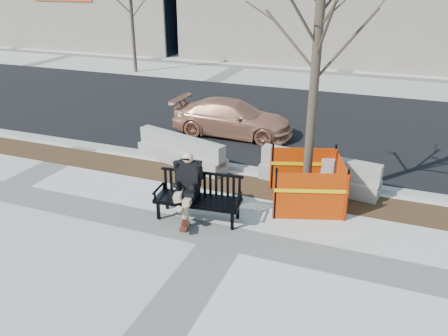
{
  "coord_description": "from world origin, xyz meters",
  "views": [
    {
      "loc": [
        2.97,
        -7.73,
        5.16
      ],
      "look_at": [
        -0.48,
        1.13,
        1.09
      ],
      "focal_mm": 36.16,
      "sensor_mm": 36.0,
      "label": 1
    }
  ],
  "objects": [
    {
      "name": "ground",
      "position": [
        0.0,
        0.0,
        0.0
      ],
      "size": [
        120.0,
        120.0,
        0.0
      ],
      "primitive_type": "plane",
      "color": "beige",
      "rests_on": "ground"
    },
    {
      "name": "mulch_strip",
      "position": [
        0.0,
        2.6,
        0.0
      ],
      "size": [
        40.0,
        1.2,
        0.02
      ],
      "primitive_type": "cube",
      "color": "#47301C",
      "rests_on": "ground"
    },
    {
      "name": "asphalt_street",
      "position": [
        0.0,
        8.8,
        0.0
      ],
      "size": [
        60.0,
        10.4,
        0.01
      ],
      "primitive_type": "cube",
      "color": "black",
      "rests_on": "ground"
    },
    {
      "name": "curb",
      "position": [
        0.0,
        3.55,
        0.06
      ],
      "size": [
        60.0,
        0.25,
        0.12
      ],
      "primitive_type": "cube",
      "color": "#9E9B93",
      "rests_on": "ground"
    },
    {
      "name": "bench",
      "position": [
        -0.88,
        0.53,
        0.0
      ],
      "size": [
        2.07,
        0.92,
        1.07
      ],
      "primitive_type": null,
      "rotation": [
        0.0,
        0.0,
        0.1
      ],
      "color": "black",
      "rests_on": "ground"
    },
    {
      "name": "seated_man",
      "position": [
        -1.15,
        0.56,
        0.0
      ],
      "size": [
        0.78,
        1.17,
        1.55
      ],
      "primitive_type": null,
      "rotation": [
        0.0,
        0.0,
        0.1
      ],
      "color": "black",
      "rests_on": "ground"
    },
    {
      "name": "tree_fence",
      "position": [
        1.25,
        2.17,
        0.0
      ],
      "size": [
        3.18,
        3.18,
        6.29
      ],
      "primitive_type": null,
      "rotation": [
        0.0,
        0.0,
        0.32
      ],
      "color": "#DF3901",
      "rests_on": "ground"
    },
    {
      "name": "sedan",
      "position": [
        -2.2,
        6.39,
        0.0
      ],
      "size": [
        4.24,
        1.8,
        1.22
      ],
      "primitive_type": "imported",
      "rotation": [
        0.0,
        0.0,
        1.59
      ],
      "color": "#B87759",
      "rests_on": "ground"
    },
    {
      "name": "jersey_barrier_left",
      "position": [
        -2.7,
        3.37,
        0.0
      ],
      "size": [
        3.12,
        1.47,
        0.88
      ],
      "primitive_type": null,
      "rotation": [
        0.0,
        0.0,
        -0.29
      ],
      "color": "gray",
      "rests_on": "ground"
    },
    {
      "name": "jersey_barrier_right",
      "position": [
        1.36,
        3.22,
        0.0
      ],
      "size": [
        3.21,
        1.06,
        0.9
      ],
      "primitive_type": null,
      "rotation": [
        0.0,
        0.0,
        -0.14
      ],
      "color": "gray",
      "rests_on": "ground"
    },
    {
      "name": "far_tree_left",
      "position": [
        -11.37,
        14.97,
        0.0
      ],
      "size": [
        2.65,
        2.65,
        5.73
      ],
      "primitive_type": null,
      "rotation": [
        0.0,
        0.0,
        -0.3
      ],
      "color": "#483E2E",
      "rests_on": "ground"
    }
  ]
}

